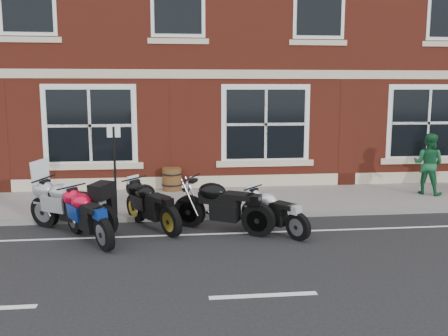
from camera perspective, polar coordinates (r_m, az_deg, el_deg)
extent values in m
plane|color=black|center=(10.32, 1.32, -7.79)|extent=(80.00, 80.00, 0.00)
cube|color=slate|center=(13.19, -0.46, -3.79)|extent=(30.00, 3.00, 0.12)
cube|color=slate|center=(11.66, 0.37, -5.50)|extent=(30.00, 0.16, 0.12)
cube|color=maroon|center=(20.55, -2.80, 17.45)|extent=(24.00, 12.00, 12.00)
cylinder|color=black|center=(11.57, -19.66, -4.68)|extent=(0.67, 0.50, 0.70)
cylinder|color=black|center=(10.51, -13.59, -5.76)|extent=(0.67, 0.50, 0.70)
cube|color=black|center=(10.98, -17.07, -3.28)|extent=(0.88, 0.70, 0.24)
ellipsoid|color=#98989C|center=(11.06, -17.72, -2.52)|extent=(0.73, 0.66, 0.35)
cube|color=black|center=(10.67, -15.37, -3.07)|extent=(0.66, 0.57, 0.11)
cube|color=silver|center=(11.38, -19.82, -0.24)|extent=(0.29, 0.41, 0.49)
cylinder|color=black|center=(10.91, -16.54, -5.48)|extent=(0.45, 0.62, 0.65)
cylinder|color=black|center=(9.60, -13.35, -7.32)|extent=(0.45, 0.62, 0.65)
cube|color=black|center=(10.21, -15.24, -4.42)|extent=(0.63, 0.82, 0.22)
ellipsoid|color=red|center=(10.32, -15.59, -3.60)|extent=(0.60, 0.67, 0.32)
cube|color=black|center=(9.83, -14.35, -4.42)|extent=(0.51, 0.61, 0.10)
cylinder|color=black|center=(11.50, -9.88, -4.49)|extent=(0.45, 0.62, 0.65)
cylinder|color=black|center=(10.27, -5.94, -6.04)|extent=(0.45, 0.62, 0.65)
cube|color=black|center=(10.84, -8.20, -3.40)|extent=(0.63, 0.82, 0.22)
ellipsoid|color=black|center=(10.94, -8.61, -2.64)|extent=(0.61, 0.68, 0.33)
cube|color=black|center=(10.48, -7.09, -3.35)|extent=(0.52, 0.61, 0.10)
cylinder|color=black|center=(10.94, 3.37, -5.27)|extent=(0.42, 0.54, 0.58)
cylinder|color=black|center=(10.08, 8.57, -6.61)|extent=(0.42, 0.54, 0.58)
cube|color=black|center=(10.45, 5.71, -4.25)|extent=(0.58, 0.72, 0.20)
ellipsoid|color=silver|center=(10.52, 5.18, -3.55)|extent=(0.55, 0.60, 0.29)
cube|color=black|center=(10.20, 7.18, -4.20)|extent=(0.47, 0.54, 0.09)
cylinder|color=black|center=(10.94, -3.83, -4.90)|extent=(0.68, 0.51, 0.71)
cylinder|color=black|center=(10.25, 4.02, -5.87)|extent=(0.68, 0.51, 0.71)
cube|color=black|center=(10.51, -0.31, -3.35)|extent=(0.89, 0.71, 0.24)
ellipsoid|color=black|center=(10.55, -1.12, -2.56)|extent=(0.74, 0.67, 0.36)
cube|color=black|center=(10.30, 1.90, -3.10)|extent=(0.67, 0.57, 0.11)
imported|color=#18542E|center=(14.74, 22.32, 0.44)|extent=(1.03, 1.02, 1.68)
cylinder|color=#563517|center=(14.30, -5.98, -1.27)|extent=(0.55, 0.55, 0.64)
cylinder|color=black|center=(14.33, -5.97, -1.88)|extent=(0.58, 0.58, 0.05)
cylinder|color=black|center=(14.28, -5.99, -0.66)|extent=(0.58, 0.58, 0.05)
cylinder|color=black|center=(11.55, -12.35, -0.40)|extent=(0.06, 0.06, 2.03)
cube|color=silver|center=(11.44, -12.51, 4.17)|extent=(0.30, 0.02, 0.30)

